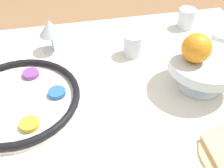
{
  "coord_description": "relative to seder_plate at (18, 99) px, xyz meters",
  "views": [
    {
      "loc": [
        -0.02,
        -0.48,
        1.29
      ],
      "look_at": [
        0.1,
        0.07,
        0.78
      ],
      "focal_mm": 42.0,
      "sensor_mm": 36.0,
      "label": 1
    }
  ],
  "objects": [
    {
      "name": "orange_fruit",
      "position": [
        0.5,
        -0.04,
        0.13
      ],
      "size": [
        0.08,
        0.08,
        0.08
      ],
      "color": "orange",
      "rests_on": "fruit_stand"
    },
    {
      "name": "wine_glass",
      "position": [
        0.11,
        0.25,
        0.07
      ],
      "size": [
        0.08,
        0.08,
        0.12
      ],
      "color": "silver",
      "rests_on": "dining_table"
    },
    {
      "name": "cup_near",
      "position": [
        0.38,
        0.16,
        0.02
      ],
      "size": [
        0.07,
        0.07,
        0.08
      ],
      "color": "silver",
      "rests_on": "dining_table"
    },
    {
      "name": "fruit_stand",
      "position": [
        0.53,
        -0.04,
        0.06
      ],
      "size": [
        0.21,
        0.21,
        0.1
      ],
      "color": "silver",
      "rests_on": "dining_table"
    },
    {
      "name": "cup_mid",
      "position": [
        0.68,
        0.11,
        0.02
      ],
      "size": [
        0.07,
        0.07,
        0.08
      ],
      "color": "silver",
      "rests_on": "dining_table"
    },
    {
      "name": "seder_plate",
      "position": [
        0.0,
        0.0,
        0.0
      ],
      "size": [
        0.35,
        0.35,
        0.03
      ],
      "color": "silver",
      "rests_on": "dining_table"
    },
    {
      "name": "fork_right",
      "position": [
        0.01,
        0.28,
        -0.01
      ],
      "size": [
        0.06,
        0.18,
        0.01
      ],
      "color": "silver",
      "rests_on": "dining_table"
    },
    {
      "name": "fork_left",
      "position": [
        -0.02,
        0.28,
        -0.01
      ],
      "size": [
        0.05,
        0.18,
        0.01
      ],
      "color": "silver",
      "rests_on": "dining_table"
    },
    {
      "name": "cup_far",
      "position": [
        0.64,
        0.3,
        0.02
      ],
      "size": [
        0.07,
        0.07,
        0.08
      ],
      "color": "silver",
      "rests_on": "dining_table"
    }
  ]
}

